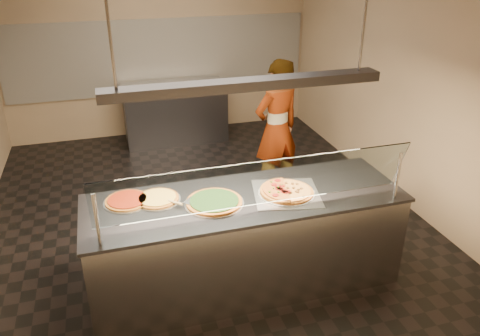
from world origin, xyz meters
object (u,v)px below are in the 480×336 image
object	(u,v)px
half_pizza_pepperoni	(274,192)
serving_counter	(245,240)
sneeze_guard	(258,184)
pizza_tomato	(127,200)
half_pizza_sausage	(298,189)
pizza_spatula	(182,202)
pizza_cheese	(157,198)
worker	(277,129)
prep_table	(175,113)
perforated_tray	(286,193)
heat_lamp_housing	(246,84)
pizza_spinach	(214,201)

from	to	relation	value
half_pizza_pepperoni	serving_counter	bearing A→B (deg)	169.23
sneeze_guard	pizza_tomato	distance (m)	1.19
serving_counter	half_pizza_sausage	world-z (taller)	half_pizza_sausage
half_pizza_sausage	pizza_spatula	world-z (taller)	half_pizza_sausage
half_pizza_pepperoni	pizza_cheese	distance (m)	1.04
sneeze_guard	half_pizza_sausage	size ratio (longest dim) A/B	5.04
sneeze_guard	half_pizza_pepperoni	size ratio (longest dim) A/B	5.04
half_pizza_sausage	pizza_cheese	size ratio (longest dim) A/B	1.29
half_pizza_pepperoni	worker	size ratio (longest dim) A/B	0.29
prep_table	pizza_tomato	bearing A→B (deg)	-105.51
perforated_tray	pizza_cheese	bearing A→B (deg)	168.65
prep_table	heat_lamp_housing	size ratio (longest dim) A/B	0.72
serving_counter	pizza_tomato	xyz separation A→B (m)	(-1.01, 0.22, 0.48)
sneeze_guard	pizza_cheese	distance (m)	0.96
half_pizza_pepperoni	pizza_tomato	bearing A→B (deg)	168.13
prep_table	worker	bearing A→B (deg)	-67.30
serving_counter	prep_table	bearing A→B (deg)	90.10
half_pizza_sausage	pizza_spinach	distance (m)	0.78
pizza_spinach	pizza_cheese	bearing A→B (deg)	156.08
perforated_tray	half_pizza_sausage	distance (m)	0.12
heat_lamp_housing	half_pizza_sausage	bearing A→B (deg)	-5.63
half_pizza_sausage	worker	distance (m)	1.73
pizza_spatula	heat_lamp_housing	distance (m)	1.14
perforated_tray	half_pizza_pepperoni	world-z (taller)	half_pizza_pepperoni
half_pizza_pepperoni	half_pizza_sausage	size ratio (longest dim) A/B	1.00
perforated_tray	heat_lamp_housing	distance (m)	1.08
sneeze_guard	worker	bearing A→B (deg)	65.05
sneeze_guard	heat_lamp_housing	size ratio (longest dim) A/B	1.13
worker	serving_counter	bearing A→B (deg)	44.43
perforated_tray	pizza_tomato	size ratio (longest dim) A/B	1.67
pizza_cheese	prep_table	size ratio (longest dim) A/B	0.24
pizza_tomato	sneeze_guard	bearing A→B (deg)	-29.01
perforated_tray	prep_table	bearing A→B (deg)	95.54
pizza_cheese	pizza_tomato	size ratio (longest dim) A/B	0.98
worker	pizza_spinach	bearing A→B (deg)	37.67
half_pizza_pepperoni	pizza_tomato	xyz separation A→B (m)	(-1.27, 0.27, -0.02)
pizza_spatula	heat_lamp_housing	xyz separation A→B (m)	(0.56, -0.03, 0.99)
half_pizza_sausage	prep_table	world-z (taller)	half_pizza_sausage
pizza_spinach	prep_table	distance (m)	3.91
pizza_tomato	heat_lamp_housing	xyz separation A→B (m)	(1.01, -0.22, 1.01)
perforated_tray	prep_table	distance (m)	3.93
pizza_tomato	worker	world-z (taller)	worker
sneeze_guard	worker	xyz separation A→B (m)	(0.92, 1.97, -0.35)
serving_counter	worker	xyz separation A→B (m)	(0.92, 1.63, 0.41)
sneeze_guard	prep_table	bearing A→B (deg)	90.09
perforated_tray	half_pizza_pepperoni	bearing A→B (deg)	179.61
pizza_spinach	pizza_spatula	xyz separation A→B (m)	(-0.27, 0.06, 0.01)
half_pizza_sausage	pizza_cheese	world-z (taller)	half_pizza_sausage
perforated_tray	pizza_spinach	distance (m)	0.66
half_pizza_pepperoni	prep_table	xyz separation A→B (m)	(-0.26, 3.89, -0.50)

